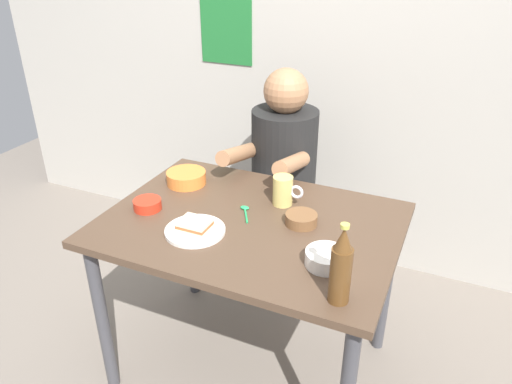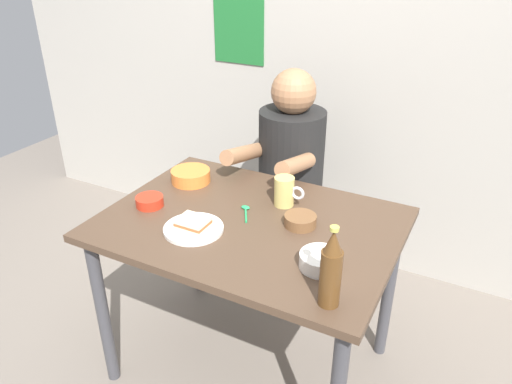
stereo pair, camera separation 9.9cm
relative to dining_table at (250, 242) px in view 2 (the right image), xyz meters
name	(u,v)px [view 2 (the right image)]	position (x,y,z in m)	size (l,w,h in m)	color
ground_plane	(251,363)	(0.00, 0.00, -0.65)	(6.00, 6.00, 0.00)	slate
wall_back	(350,26)	(0.00, 1.05, 0.65)	(4.40, 0.09, 2.60)	#ADA89E
dining_table	(250,242)	(0.00, 0.00, 0.00)	(1.10, 0.80, 0.74)	#4C3828
stool	(289,225)	(-0.11, 0.63, -0.30)	(0.34, 0.34, 0.45)	#4C4C51
person_seated	(291,153)	(-0.11, 0.62, 0.12)	(0.33, 0.56, 0.72)	black
plate_orange	(194,229)	(-0.15, -0.15, 0.10)	(0.22, 0.22, 0.01)	silver
sandwich	(193,223)	(-0.15, -0.15, 0.13)	(0.11, 0.09, 0.04)	beige
beer_mug	(285,191)	(0.06, 0.17, 0.15)	(0.13, 0.08, 0.12)	#D1BC66
beer_bottle	(331,270)	(0.42, -0.31, 0.21)	(0.06, 0.06, 0.26)	#593819
condiment_bowl_brown	(300,220)	(0.18, 0.06, 0.12)	(0.12, 0.12, 0.04)	brown
sauce_bowl_chili	(150,201)	(-0.41, -0.08, 0.12)	(0.11, 0.11, 0.04)	red
rice_bowl_white	(321,260)	(0.34, -0.15, 0.12)	(0.14, 0.14, 0.05)	silver
soup_bowl_orange	(191,175)	(-0.39, 0.18, 0.12)	(0.17, 0.17, 0.05)	orange
spoon	(246,210)	(-0.05, 0.06, 0.10)	(0.08, 0.11, 0.01)	#26A559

